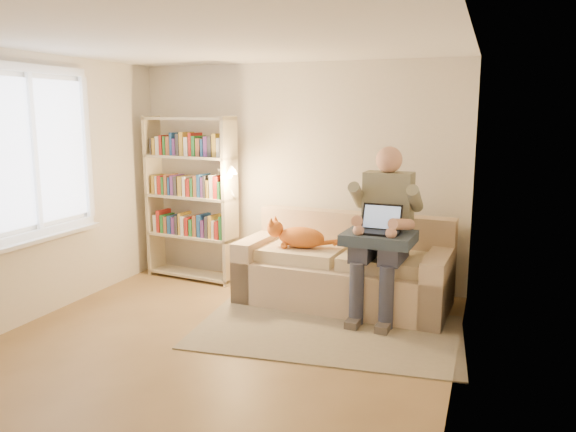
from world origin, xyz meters
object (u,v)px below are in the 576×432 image
at_px(cat, 294,236).
at_px(bookshelf, 191,190).
at_px(person, 384,223).
at_px(sofa, 345,272).
at_px(laptop, 389,226).

xyz_separation_m(cat, bookshelf, (-1.45, 0.35, 0.38)).
xyz_separation_m(person, cat, (-0.98, 0.08, -0.22)).
bearing_deg(person, sofa, 159.95).
xyz_separation_m(laptop, bookshelf, (-2.52, 0.61, 0.15)).
height_order(sofa, bookshelf, bookshelf).
height_order(person, bookshelf, bookshelf).
relative_size(person, bookshelf, 0.85).
bearing_deg(person, cat, 178.66).
relative_size(sofa, cat, 2.90).
distance_m(sofa, bookshelf, 2.15).
height_order(laptop, bookshelf, bookshelf).
relative_size(cat, bookshelf, 0.39).
relative_size(person, cat, 2.18).
height_order(person, cat, person).
bearing_deg(cat, person, -1.34).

